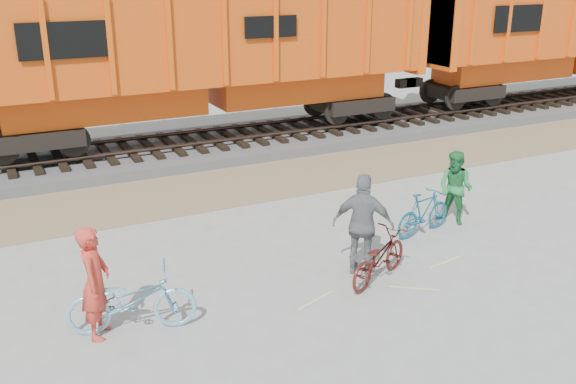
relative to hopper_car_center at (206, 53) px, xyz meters
name	(u,v)px	position (x,y,z in m)	size (l,w,h in m)	color
ground	(342,270)	(-0.60, -9.00, -3.01)	(120.00, 120.00, 0.00)	#9E9E99
gravel_strip	(234,186)	(-0.60, -3.50, -3.00)	(120.00, 3.00, 0.02)	#98825E
ballast_bed	(192,148)	(-0.60, 0.00, -2.86)	(120.00, 4.00, 0.30)	slate
track	(191,138)	(-0.60, 0.00, -2.53)	(120.00, 2.60, 0.24)	black
hopper_car_center	(206,53)	(0.00, 0.00, 0.00)	(14.00, 3.13, 4.65)	black
hopper_car_right	(566,31)	(15.00, 0.00, 0.00)	(14.00, 3.13, 4.65)	black
bicycle_blue	(131,300)	(-4.65, -9.34, -2.48)	(0.70, 2.02, 1.06)	#7EC0D9
bicycle_teal	(423,213)	(1.88, -8.24, -2.53)	(0.45, 1.60, 0.96)	#135A80
bicycle_maroon	(379,257)	(-0.21, -9.63, -2.55)	(0.61, 1.75, 0.92)	#501915
person_solo	(95,282)	(-5.15, -9.24, -2.09)	(0.67, 0.44, 1.83)	red
person_man	(455,188)	(2.88, -8.04, -2.18)	(0.81, 0.63, 1.66)	#24773B
person_woman	(363,225)	(-0.31, -9.23, -2.03)	(1.14, 0.48, 1.95)	slate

